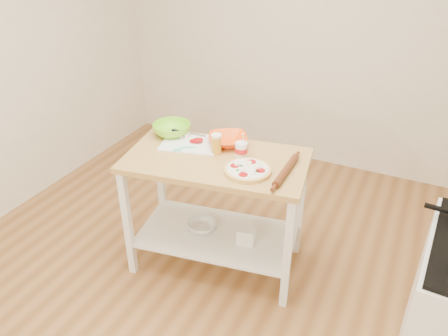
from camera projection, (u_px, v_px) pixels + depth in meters
room_shell at (194, 115)px, 2.40m from camera, size 4.04×4.54×2.74m
prep_island at (216, 189)px, 3.04m from camera, size 1.30×0.85×0.90m
pizza at (248, 170)px, 2.74m from camera, size 0.30×0.30×0.05m
cutting_board at (191, 143)px, 3.09m from camera, size 0.46×0.39×0.04m
spatula at (183, 148)px, 2.99m from camera, size 0.13×0.12×0.01m
knife at (184, 132)px, 3.22m from camera, size 0.27×0.04×0.01m
orange_bowl at (228, 140)px, 3.07m from camera, size 0.37×0.37×0.07m
green_bowl at (172, 129)px, 3.20m from camera, size 0.35×0.35×0.09m
beer_pint at (216, 144)px, 2.93m from camera, size 0.07×0.07×0.14m
yogurt_tub at (241, 150)px, 2.90m from camera, size 0.09×0.09×0.18m
rolling_pin at (286, 170)px, 2.72m from camera, size 0.05×0.39×0.05m
shelf_glass_bowl at (202, 226)px, 3.25m from camera, size 0.25×0.25×0.07m
shelf_bin at (247, 235)px, 3.12m from camera, size 0.14×0.14×0.12m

